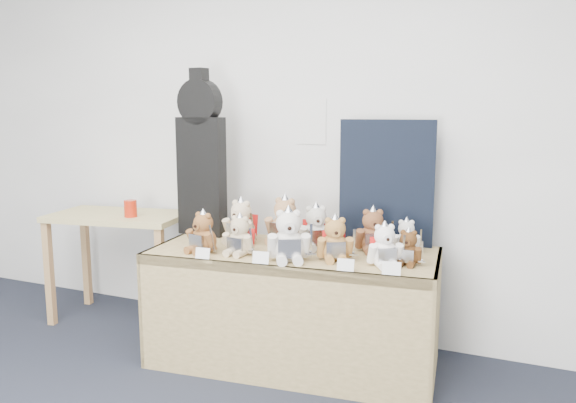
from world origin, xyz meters
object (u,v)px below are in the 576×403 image
at_px(side_table, 119,231).
at_px(teddy_front_centre, 289,238).
at_px(teddy_back_centre_right, 316,229).
at_px(teddy_front_right, 335,241).
at_px(teddy_front_end, 408,249).
at_px(red_cup, 131,209).
at_px(teddy_back_left, 241,223).
at_px(teddy_front_far_left, 203,234).
at_px(guitar_case, 201,155).
at_px(teddy_front_left, 240,237).
at_px(teddy_back_end, 406,238).
at_px(teddy_back_right, 373,232).
at_px(display_table, 290,279).
at_px(teddy_front_far_right, 384,247).
at_px(teddy_back_centre_left, 284,222).

height_order(side_table, teddy_front_centre, teddy_front_centre).
height_order(teddy_front_centre, teddy_back_centre_right, teddy_front_centre).
distance_m(teddy_front_right, teddy_front_end, 0.40).
bearing_deg(red_cup, teddy_back_left, -3.07).
xyz_separation_m(teddy_front_far_left, teddy_front_right, (0.77, 0.14, 0.00)).
xyz_separation_m(side_table, guitar_case, (0.72, -0.01, 0.58)).
distance_m(red_cup, teddy_front_left, 1.08).
relative_size(guitar_case, teddy_back_centre_right, 3.64).
bearing_deg(teddy_front_right, teddy_front_left, 165.82).
bearing_deg(teddy_back_left, teddy_back_end, 16.68).
bearing_deg(guitar_case, teddy_back_right, 2.96).
distance_m(teddy_front_left, teddy_front_end, 0.95).
height_order(display_table, teddy_front_centre, teddy_front_centre).
distance_m(teddy_front_end, teddy_back_end, 0.27).
relative_size(guitar_case, teddy_front_far_left, 4.01).
height_order(teddy_front_right, teddy_back_left, teddy_back_left).
bearing_deg(teddy_back_left, teddy_front_centre, -24.58).
relative_size(side_table, teddy_front_right, 3.68).
bearing_deg(teddy_front_right, teddy_back_left, 141.76).
distance_m(teddy_front_far_right, teddy_back_left, 0.98).
relative_size(teddy_front_right, teddy_back_centre_right, 0.93).
relative_size(teddy_back_left, teddy_back_centre_left, 0.94).
bearing_deg(teddy_front_far_right, red_cup, 142.68).
distance_m(guitar_case, teddy_front_right, 1.14).
bearing_deg(side_table, teddy_front_far_left, -32.31).
distance_m(teddy_front_far_left, teddy_back_end, 1.20).
distance_m(red_cup, teddy_back_end, 1.91).
distance_m(teddy_front_far_left, teddy_front_left, 0.23).
bearing_deg(display_table, side_table, 164.52).
bearing_deg(red_cup, teddy_back_centre_right, -0.26).
xyz_separation_m(red_cup, teddy_back_left, (0.90, -0.05, -0.02)).
height_order(teddy_front_far_right, teddy_back_end, teddy_front_far_right).
relative_size(side_table, teddy_front_far_right, 3.94).
bearing_deg(teddy_back_left, teddy_front_end, 2.31).
height_order(red_cup, teddy_front_left, teddy_front_left).
xyz_separation_m(display_table, teddy_back_left, (-0.39, 0.13, 0.28)).
distance_m(teddy_back_centre_right, teddy_back_end, 0.53).
relative_size(teddy_back_left, teddy_back_right, 1.07).
relative_size(teddy_front_far_right, teddy_back_centre_left, 0.79).
distance_m(teddy_back_left, teddy_back_centre_left, 0.28).
bearing_deg(guitar_case, teddy_front_right, -11.97).
height_order(teddy_front_centre, teddy_front_right, teddy_front_centre).
bearing_deg(teddy_front_far_left, teddy_back_end, 36.03).
bearing_deg(teddy_back_left, side_table, -178.32).
bearing_deg(teddy_back_left, teddy_back_centre_left, 27.24).
bearing_deg(teddy_back_centre_left, teddy_front_far_left, -124.44).
bearing_deg(teddy_back_left, teddy_back_centre_right, 12.42).
bearing_deg(teddy_front_centre, teddy_back_centre_left, 89.79).
height_order(teddy_front_far_left, teddy_back_right, teddy_back_right).
relative_size(teddy_front_centre, teddy_front_end, 1.51).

